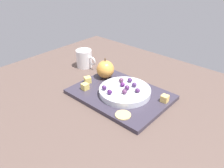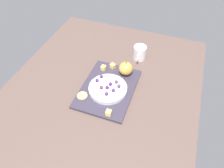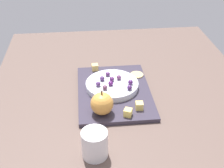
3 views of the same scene
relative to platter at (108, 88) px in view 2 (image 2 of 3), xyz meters
The scene contains 19 objects.
table 3.95cm from the platter, 81.96° to the right, with size 111.63×92.81×3.08cm, color brown.
platter is the anchor object (origin of this frame).
serving_dish 2.81cm from the platter, 13.54° to the left, with size 18.21×18.21×2.10cm, color silver.
apple_whole 13.27cm from the platter, 156.51° to the left, with size 7.05×7.05×7.05cm, color gold.
apple_stem 15.09cm from the platter, 156.51° to the left, with size 0.50×0.50×1.20cm, color brown.
cheese_cube_0 12.75cm from the platter, 147.66° to the right, with size 2.31×2.31×2.31cm, color #E6CB66.
cheese_cube_1 14.04cm from the platter, 168.74° to the right, with size 2.31×2.31×2.31cm, color #F1D567.
cheese_cube_2 16.22cm from the platter, 20.80° to the left, with size 2.31×2.31×2.31cm, color #F0C968.
cracker_0 13.48cm from the platter, 44.85° to the right, with size 4.92×4.92×0.40cm, color tan.
grape_0 4.80cm from the platter, ahead, with size 1.84×1.65×1.68cm, color #4B2254.
grape_1 6.44cm from the platter, 45.33° to the left, with size 1.84×1.65×1.66cm, color #442859.
grape_2 3.79cm from the platter, 80.51° to the left, with size 1.84×1.65×1.60cm, color #4E1A5C.
grape_3 6.67cm from the platter, 120.32° to the right, with size 1.84×1.65×1.72cm, color #412157.
grape_4 7.80cm from the platter, 13.11° to the left, with size 1.84×1.65×1.48cm, color #472354.
grape_5 5.75cm from the platter, 27.57° to the right, with size 1.84×1.65×1.59cm, color #572D52.
grape_6 5.24cm from the platter, 119.34° to the left, with size 1.84×1.65×1.59cm, color #552F4A.
grape_7 6.73cm from the platter, 83.61° to the right, with size 1.84×1.65×1.69cm, color #441E58.
grape_8 6.55cm from the platter, 83.32° to the left, with size 1.84×1.65×1.66cm, color #4B2D61.
cup 28.75cm from the platter, 163.45° to the left, with size 10.12×6.91×7.88cm.
Camera 2 is at (62.79, 27.88, 79.28)cm, focal length 33.41 mm.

